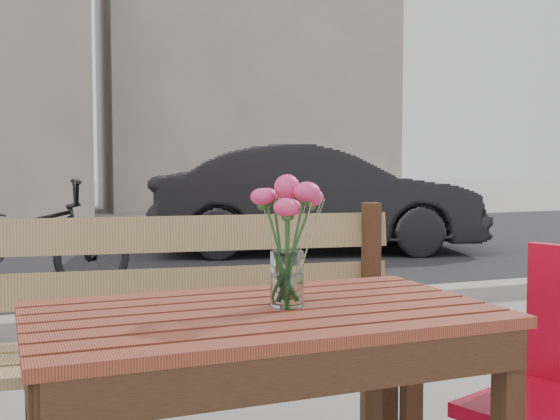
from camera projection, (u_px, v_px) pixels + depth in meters
name	position (u px, v px, depth m)	size (l,w,h in m)	color
street	(71.00, 278.00, 6.49)	(30.00, 8.12, 0.12)	black
backdrop_buildings	(42.00, 45.00, 15.01)	(15.50, 4.00, 8.00)	gray
main_table	(263.00, 355.00, 1.79)	(1.18, 0.70, 0.72)	maroon
main_bench	(174.00, 317.00, 2.28)	(1.61, 0.65, 0.97)	olive
main_vase	(287.00, 225.00, 1.80)	(0.19, 0.19, 0.34)	white
parked_car	(315.00, 199.00, 8.52)	(1.37, 3.94, 1.30)	black
bicycle	(14.00, 239.00, 5.62)	(0.64, 1.83, 0.96)	black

